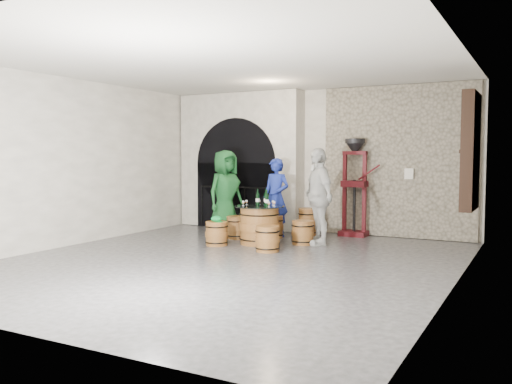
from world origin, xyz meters
The scene contains 31 objects.
ground centered at (0.00, 0.00, 0.00)m, with size 8.00×8.00×0.00m, color #2E2E30.
wall_back centered at (0.00, 4.00, 1.60)m, with size 8.00×8.00×0.00m, color silver.
wall_front centered at (0.00, -4.00, 1.60)m, with size 8.00×8.00×0.00m, color silver.
wall_left centered at (-3.50, 0.00, 1.60)m, with size 8.00×8.00×0.00m, color silver.
wall_right centered at (3.50, 0.00, 1.60)m, with size 8.00×8.00×0.00m, color silver.
ceiling centered at (0.00, 0.00, 3.20)m, with size 8.00×8.00×0.00m, color beige.
stone_facing_panel centered at (1.80, 3.94, 1.60)m, with size 3.20×0.12×3.18m, color gray.
arched_opening centered at (-1.90, 3.74, 1.58)m, with size 3.10×0.60×3.19m.
shuttered_window centered at (3.38, 2.40, 1.80)m, with size 0.23×1.10×2.00m.
barrel_table centered at (-0.37, 1.80, 0.37)m, with size 0.97×0.97×0.75m.
barrel_stool_left centered at (-1.11, 2.20, 0.23)m, with size 0.45×0.45×0.46m.
barrel_stool_far centered at (-0.48, 2.64, 0.23)m, with size 0.45×0.45×0.46m.
barrel_stool_right centered at (0.40, 2.16, 0.23)m, with size 0.45×0.45×0.46m.
barrel_stool_near_right centered at (0.15, 1.13, 0.23)m, with size 0.45×0.45×0.46m.
barrel_stool_near_left centered at (-1.02, 1.26, 0.23)m, with size 0.45×0.45×0.46m.
green_cap centered at (-1.01, 1.26, 0.51)m, with size 0.26×0.21×0.12m.
person_green centered at (-1.51, 2.41, 0.92)m, with size 0.90×0.58×1.84m, color #13461E.
person_blue centered at (-0.51, 2.84, 0.84)m, with size 0.61×0.40×1.67m, color navy.
person_white centered at (0.66, 2.28, 0.94)m, with size 1.10×0.46×1.88m, color silver.
wine_bottle_left centered at (-0.46, 1.90, 0.88)m, with size 0.08×0.08×0.32m.
wine_bottle_center centered at (-0.19, 1.78, 0.88)m, with size 0.08×0.08×0.32m.
wine_bottle_right centered at (-0.32, 1.97, 0.88)m, with size 0.08×0.08×0.32m.
tasting_glass_a centered at (-0.66, 1.67, 0.80)m, with size 0.05×0.05×0.10m, color #BA6124, non-canonical shape.
tasting_glass_b centered at (-0.08, 1.87, 0.80)m, with size 0.05×0.05×0.10m, color #BA6124, non-canonical shape.
tasting_glass_c centered at (-0.48, 2.02, 0.80)m, with size 0.05×0.05×0.10m, color #BA6124, non-canonical shape.
tasting_glass_d centered at (-0.17, 2.00, 0.80)m, with size 0.05×0.05×0.10m, color #BA6124, non-canonical shape.
tasting_glass_e centered at (-0.11, 1.70, 0.80)m, with size 0.05×0.05×0.10m, color #BA6124, non-canonical shape.
tasting_glass_f centered at (-0.69, 1.87, 0.80)m, with size 0.05×0.05×0.10m, color #BA6124, non-canonical shape.
side_barrel centered at (0.07, 3.21, 0.30)m, with size 0.45×0.45×0.59m.
corking_press centered at (0.94, 3.70, 1.21)m, with size 0.85×0.47×2.08m.
control_box centered at (2.05, 3.86, 1.35)m, with size 0.18×0.10×0.22m, color silver.
Camera 1 is at (4.50, -7.49, 1.75)m, focal length 38.00 mm.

